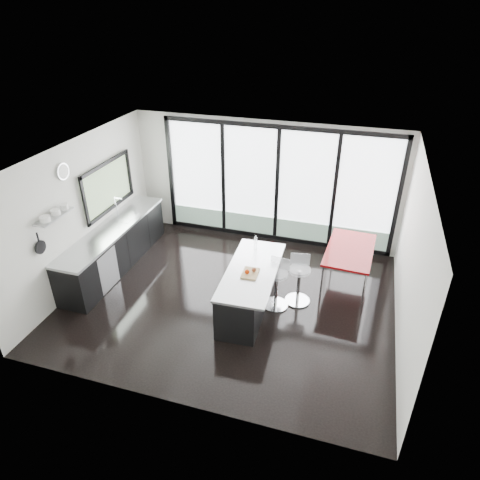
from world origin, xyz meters
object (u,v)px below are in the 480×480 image
(bar_stool_near, at_px, (276,289))
(bar_stool_far, at_px, (298,285))
(island, at_px, (248,288))
(red_table, at_px, (348,266))

(bar_stool_near, relative_size, bar_stool_far, 1.00)
(island, bearing_deg, bar_stool_far, 27.17)
(island, xyz_separation_m, red_table, (1.67, 1.29, -0.02))
(bar_stool_near, relative_size, red_table, 0.49)
(bar_stool_near, bearing_deg, bar_stool_far, 42.18)
(bar_stool_far, relative_size, red_table, 0.49)
(bar_stool_far, xyz_separation_m, red_table, (0.82, 0.86, 0.03))
(bar_stool_near, distance_m, bar_stool_far, 0.44)
(island, distance_m, bar_stool_far, 0.96)
(island, relative_size, bar_stool_near, 2.83)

